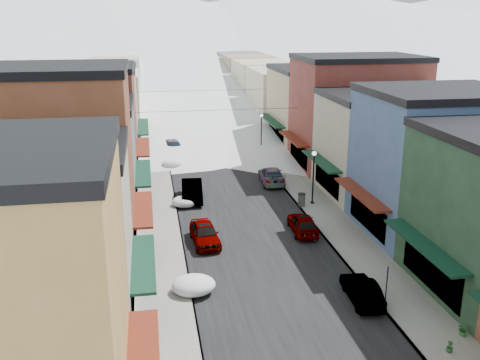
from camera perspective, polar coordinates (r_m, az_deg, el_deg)
name	(u,v)px	position (r m, az deg, el deg)	size (l,w,h in m)	color
road	(200,130)	(74.76, -4.32, 5.29)	(10.00, 160.00, 0.01)	black
sidewalk_left	(152,132)	(74.42, -9.40, 5.11)	(3.20, 160.00, 0.15)	gray
sidewalk_right	(246,128)	(75.64, 0.69, 5.53)	(3.20, 160.00, 0.15)	gray
curb_left	(163,131)	(74.44, -8.20, 5.17)	(0.10, 160.00, 0.15)	slate
curb_right	(236,129)	(75.38, -0.48, 5.49)	(0.10, 160.00, 0.15)	slate
bldg_l_cream	(25,242)	(28.13, -21.97, -6.11)	(11.30, 8.20, 9.50)	beige
bldg_l_brick_near	(40,168)	(35.19, -20.51, 1.19)	(12.30, 8.20, 12.50)	brown
bldg_l_grayblue	(69,160)	(43.65, -17.73, 2.03)	(11.30, 9.20, 9.00)	slate
bldg_l_brick_far	(70,126)	(52.28, -17.70, 5.56)	(13.30, 9.20, 11.00)	maroon
bldg_l_tan	(91,112)	(62.02, -15.59, 6.97)	(11.30, 11.20, 10.00)	#8E785D
bldg_r_blue	(437,162)	(40.65, 20.27, 1.80)	(11.30, 9.20, 10.50)	#3C5889
bldg_r_cream	(388,144)	(48.77, 15.52, 3.75)	(12.30, 9.20, 9.00)	#B2AB8F
bldg_r_brick_far	(356,112)	(56.81, 12.27, 7.10)	(13.30, 9.20, 11.50)	maroon
bldg_r_tan	(317,106)	(65.90, 8.17, 7.77)	(11.30, 11.20, 9.50)	tan
distant_blocks	(186,82)	(96.76, -5.75, 10.34)	(34.00, 55.00, 8.00)	gray
mountain_ridge	(118,18)	(290.30, -12.87, 16.52)	(670.00, 340.00, 34.00)	silver
overhead_cables	(210,99)	(61.42, -3.27, 8.61)	(16.40, 15.04, 0.04)	black
car_silver_sedan	(205,233)	(37.47, -3.78, -5.71)	(1.77, 4.39, 1.49)	#AFB2B8
car_dark_hatch	(192,190)	(46.29, -5.14, -1.12)	(1.75, 5.01, 1.65)	black
car_silver_wagon	(173,147)	(62.19, -7.13, 3.49)	(2.10, 5.18, 1.50)	#9EA0A6
car_green_sedan	(362,290)	(31.05, 12.87, -11.38)	(1.40, 4.02, 1.32)	black
car_gray_suv	(303,223)	(39.46, 6.71, -4.61)	(1.72, 4.27, 1.45)	gray
car_black_sedan	(271,175)	(50.83, 3.38, 0.51)	(2.13, 5.25, 1.52)	black
car_lane_silver	(185,130)	(71.97, -5.88, 5.36)	(1.69, 4.20, 1.43)	#94979C
car_lane_white	(200,110)	(86.82, -4.33, 7.51)	(2.81, 6.09, 1.69)	silver
parking_sign	(387,282)	(30.52, 15.40, -10.46)	(0.09, 0.30, 2.21)	black
trash_can	(302,200)	(44.52, 6.58, -2.09)	(0.64, 0.64, 1.08)	#56595B
streetlamp_near	(314,171)	(44.60, 7.85, 0.99)	(0.37, 0.37, 4.51)	black
streetlamp_far	(261,128)	(61.24, 2.29, 5.54)	(0.37, 0.37, 4.49)	black
planter_near	(463,329)	(29.44, 22.71, -14.49)	(0.58, 0.50, 0.64)	#337334
planter_far	(450,347)	(27.97, 21.47, -16.22)	(0.31, 0.31, 0.55)	#265326
snow_pile_near	(194,285)	(31.30, -4.95, -11.06)	(2.51, 2.75, 1.06)	white
snow_pile_mid	(185,201)	(44.80, -5.86, -2.28)	(2.21, 2.56, 0.93)	white
snow_pile_far	(172,164)	(56.46, -7.24, 1.75)	(2.15, 2.52, 0.91)	white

